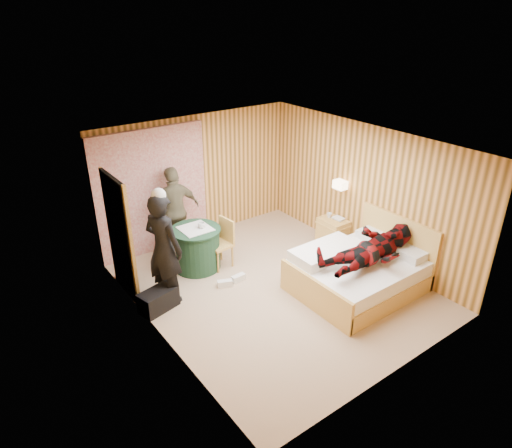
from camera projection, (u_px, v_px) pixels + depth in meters
floor at (274, 287)px, 7.80m from camera, size 4.20×5.00×0.01m
ceiling at (277, 145)px, 6.71m from camera, size 4.20×5.00×0.01m
wall_back at (197, 178)px, 9.07m from camera, size 4.20×0.02×2.50m
wall_left at (153, 261)px, 6.14m from camera, size 0.02×5.00×2.50m
wall_right at (365, 192)px, 8.38m from camera, size 0.02×5.00×2.50m
curtain at (152, 192)px, 8.51m from camera, size 2.20×0.08×2.40m
doorway at (119, 236)px, 7.28m from camera, size 0.06×0.90×2.05m
wall_lamp at (340, 185)px, 8.59m from camera, size 0.26×0.24×0.16m
bed at (358, 272)px, 7.65m from camera, size 2.02×1.59×1.09m
nightstand at (333, 232)px, 9.04m from camera, size 0.43×0.58×0.56m
round_table at (197, 248)px, 8.22m from camera, size 0.90×0.90×0.80m
chair_far at (177, 227)px, 8.67m from camera, size 0.49×0.49×0.93m
chair_near at (223, 239)px, 8.26m from camera, size 0.45×0.45×0.91m
duffel_bag at (158, 300)px, 7.18m from camera, size 0.67×0.46×0.34m
sneaker_left at (238, 278)px, 7.96m from camera, size 0.26×0.12×0.11m
sneaker_right at (225, 283)px, 7.80m from camera, size 0.27×0.20×0.11m
woman_standing at (164, 249)px, 7.11m from camera, size 0.67×0.80×1.86m
man_at_table at (175, 211)px, 8.57m from camera, size 1.03×0.46×1.72m
man_on_bed at (374, 242)px, 7.21m from camera, size 0.86×0.67×1.77m
book_lower at (336, 220)px, 8.89m from camera, size 0.18×0.23×0.02m
book_upper at (336, 219)px, 8.88m from camera, size 0.17×0.23×0.02m
cup_nightstand at (329, 215)px, 9.00m from camera, size 0.12×0.12×0.09m
cup_table at (202, 225)px, 8.05m from camera, size 0.14×0.14×0.10m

